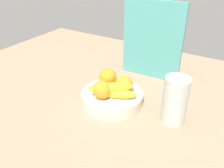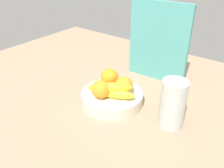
% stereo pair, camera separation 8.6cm
% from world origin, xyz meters
% --- Properties ---
extents(ground_plane, '(1.80, 1.40, 0.03)m').
position_xyz_m(ground_plane, '(0.00, 0.00, -0.01)').
color(ground_plane, '#A28266').
extents(fruit_bowl, '(0.25, 0.25, 0.05)m').
position_xyz_m(fruit_bowl, '(-0.02, 0.02, 0.02)').
color(fruit_bowl, beige).
rests_on(fruit_bowl, ground_plane).
extents(orange_front_left, '(0.07, 0.07, 0.07)m').
position_xyz_m(orange_front_left, '(-0.07, 0.07, 0.08)').
color(orange_front_left, orange).
rests_on(orange_front_left, fruit_bowl).
extents(orange_front_right, '(0.07, 0.07, 0.07)m').
position_xyz_m(orange_front_right, '(-0.03, -0.03, 0.08)').
color(orange_front_right, orange).
rests_on(orange_front_right, fruit_bowl).
extents(orange_center, '(0.07, 0.07, 0.07)m').
position_xyz_m(orange_center, '(0.02, 0.05, 0.08)').
color(orange_center, orange).
rests_on(orange_center, fruit_bowl).
extents(banana_bunch, '(0.18, 0.14, 0.06)m').
position_xyz_m(banana_bunch, '(0.00, -0.00, 0.08)').
color(banana_bunch, yellow).
rests_on(banana_bunch, fruit_bowl).
extents(cutting_board, '(0.28, 0.03, 0.36)m').
position_xyz_m(cutting_board, '(0.01, 0.32, 0.18)').
color(cutting_board, teal).
rests_on(cutting_board, ground_plane).
extents(thermos_tumbler, '(0.09, 0.09, 0.17)m').
position_xyz_m(thermos_tumbler, '(0.23, 0.04, 0.09)').
color(thermos_tumbler, '#AEBAB4').
rests_on(thermos_tumbler, ground_plane).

